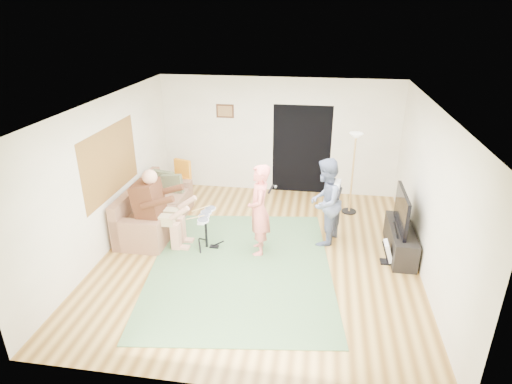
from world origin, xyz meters
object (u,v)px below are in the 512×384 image
(sofa, at_px, (152,213))
(tv_cabinet, at_px, (400,240))
(singer, at_px, (259,210))
(guitarist, at_px, (325,202))
(dining_chair, at_px, (179,189))
(television, at_px, (402,210))
(torchiere_lamp, at_px, (354,159))
(drum_kit, at_px, (206,232))
(guitar_spare, at_px, (389,251))

(sofa, bearing_deg, tv_cabinet, -3.41)
(sofa, relative_size, singer, 1.30)
(sofa, height_order, guitarist, guitarist)
(dining_chair, bearing_deg, guitarist, -1.34)
(guitarist, distance_m, tv_cabinet, 1.51)
(television, bearing_deg, guitarist, 172.32)
(torchiere_lamp, bearing_deg, drum_kit, -144.22)
(singer, bearing_deg, guitarist, 105.51)
(guitarist, bearing_deg, singer, -45.80)
(dining_chair, height_order, television, television)
(drum_kit, height_order, guitar_spare, guitar_spare)
(sofa, height_order, guitar_spare, sofa)
(drum_kit, distance_m, guitar_spare, 3.25)
(singer, height_order, guitar_spare, singer)
(sofa, relative_size, guitar_spare, 2.66)
(television, bearing_deg, drum_kit, -173.97)
(tv_cabinet, bearing_deg, torchiere_lamp, 117.64)
(sofa, bearing_deg, torchiere_lamp, 17.85)
(sofa, relative_size, dining_chair, 2.15)
(singer, distance_m, guitar_spare, 2.35)
(sofa, bearing_deg, dining_chair, 79.37)
(dining_chair, bearing_deg, torchiere_lamp, 22.02)
(guitarist, xyz_separation_m, dining_chair, (-3.21, 1.22, -0.47))
(tv_cabinet, bearing_deg, television, 180.00)
(tv_cabinet, bearing_deg, guitarist, 172.59)
(sofa, distance_m, drum_kit, 1.45)
(sofa, relative_size, drum_kit, 3.05)
(tv_cabinet, bearing_deg, sofa, 176.59)
(guitar_spare, distance_m, torchiere_lamp, 2.26)
(guitar_spare, height_order, television, television)
(drum_kit, height_order, tv_cabinet, drum_kit)
(guitar_spare, bearing_deg, torchiere_lamp, 106.32)
(dining_chair, distance_m, tv_cabinet, 4.80)
(sofa, height_order, television, television)
(drum_kit, xyz_separation_m, dining_chair, (-1.09, 1.77, 0.05))
(guitarist, distance_m, guitar_spare, 1.40)
(guitarist, xyz_separation_m, television, (1.33, -0.18, 0.02))
(dining_chair, height_order, tv_cabinet, dining_chair)
(singer, distance_m, guitarist, 1.26)
(guitarist, bearing_deg, drum_kit, -56.88)
(torchiere_lamp, relative_size, dining_chair, 1.74)
(tv_cabinet, height_order, television, television)
(guitar_spare, xyz_separation_m, dining_chair, (-4.34, 1.79, 0.13))
(tv_cabinet, relative_size, television, 1.27)
(guitar_spare, bearing_deg, tv_cabinet, 57.51)
(sofa, relative_size, torchiere_lamp, 1.23)
(singer, xyz_separation_m, tv_cabinet, (2.52, 0.36, -0.59))
(torchiere_lamp, bearing_deg, guitar_spare, -73.68)
(sofa, distance_m, tv_cabinet, 4.81)
(sofa, distance_m, television, 4.79)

